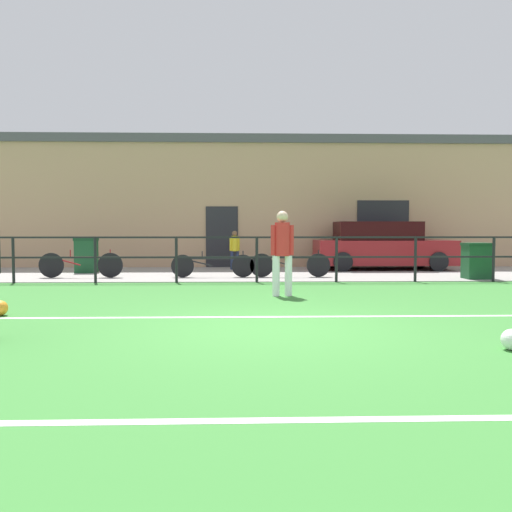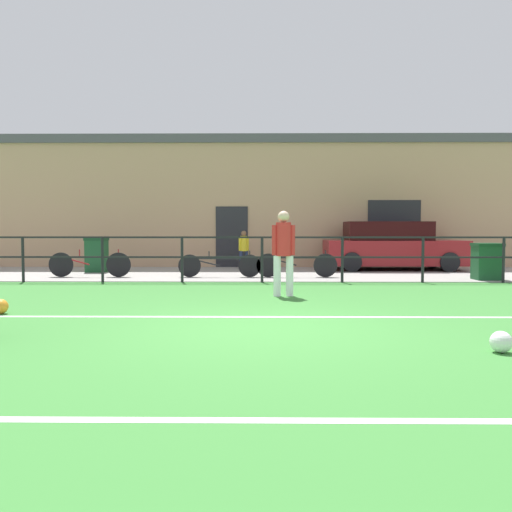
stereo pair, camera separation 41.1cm
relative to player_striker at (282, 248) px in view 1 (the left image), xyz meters
name	(u,v)px [view 1 (the left image)]	position (x,y,z in m)	size (l,w,h in m)	color
ground	(271,329)	(-0.42, -3.35, -0.98)	(60.00, 44.00, 0.04)	#387A33
field_line_touchline	(268,317)	(-0.42, -2.48, -0.96)	(36.00, 0.11, 0.00)	white
field_line_hash	(300,420)	(-0.42, -6.81, -0.96)	(36.00, 0.11, 0.00)	white
pavement_strip	(254,273)	(-0.42, 5.15, -0.95)	(48.00, 5.00, 0.02)	gray
perimeter_fence	(257,253)	(-0.42, 2.65, -0.22)	(36.07, 0.07, 1.15)	black
clubhouse_facade	(251,202)	(-0.42, 8.85, 1.33)	(28.00, 2.56, 4.57)	tan
player_striker	(282,248)	(0.00, 0.00, 0.00)	(0.46, 0.30, 1.70)	white
soccer_ball_match	(0,308)	(-4.56, -2.25, -0.84)	(0.24, 0.24, 0.24)	orange
soccer_ball_spare	(512,340)	(2.17, -4.76, -0.85)	(0.24, 0.24, 0.24)	white
spectator_child	(235,247)	(-1.02, 6.61, -0.23)	(0.33, 0.22, 1.25)	#232D4C
parked_car_red	(382,247)	(3.76, 6.50, -0.21)	(4.39, 1.84, 1.55)	maroon
bicycle_parked_0	(290,265)	(0.52, 3.85, -0.61)	(2.20, 0.04, 0.74)	black
bicycle_parked_1	(213,265)	(-1.59, 3.85, -0.62)	(2.26, 0.04, 0.72)	black
bicycle_parked_2	(81,265)	(-5.14, 3.85, -0.59)	(2.25, 0.04, 0.76)	black
trash_bin_0	(477,261)	(5.42, 3.24, -0.46)	(0.69, 0.58, 0.95)	#194C28
trash_bin_1	(86,255)	(-5.47, 5.51, -0.42)	(0.63, 0.53, 1.04)	#194C28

